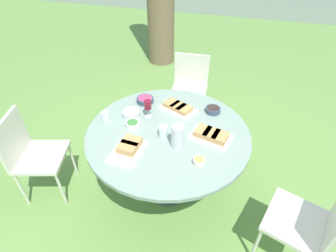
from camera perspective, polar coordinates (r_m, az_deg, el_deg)
The scene contains 18 objects.
ground_plane at distance 2.81m, azimuth 0.00°, elevation -13.12°, with size 40.00×40.00×0.00m, color #668E42.
river_strip at distance 10.04m, azimuth 14.93°, elevation 24.80°, with size 40.00×3.66×0.01m.
dining_table at distance 2.33m, azimuth 0.00°, elevation -2.90°, with size 1.42×1.42×0.76m.
chair_near_left at distance 3.42m, azimuth 4.72°, elevation 8.97°, with size 0.47×0.45×0.89m.
chair_near_right at distance 2.73m, azimuth -27.75°, elevation -4.87°, with size 0.53×0.54×0.89m.
chair_far_back at distance 2.22m, azimuth 28.80°, elevation -17.76°, with size 0.54×0.55×0.89m.
water_pitcher at distance 2.06m, azimuth 2.09°, elevation -2.25°, with size 0.11×0.10×0.20m.
wine_glass at distance 2.37m, azimuth -4.43°, elevation 4.48°, with size 0.07×0.07×0.17m.
platter_bread_main at distance 2.21m, azimuth 9.37°, elevation -2.05°, with size 0.37×0.29×0.07m.
platter_charcuterie at distance 2.09m, azimuth -8.52°, elevation -4.77°, with size 0.24×0.34×0.08m.
platter_sandwich_side at distance 2.51m, azimuth 2.13°, elevation 4.02°, with size 0.39×0.33×0.06m.
bowl_fries at distance 1.99m, azimuth 6.77°, elevation -7.54°, with size 0.09×0.09×0.05m.
bowl_salad at distance 2.33m, azimuth -7.72°, elevation 0.45°, with size 0.12×0.12×0.05m.
bowl_olives at distance 2.52m, azimuth 9.75°, elevation 3.52°, with size 0.14×0.14×0.05m.
bowl_dip_red at distance 2.63m, azimuth -5.01°, elevation 5.73°, with size 0.17×0.17×0.05m.
bowl_dip_cream at distance 2.45m, azimuth -8.03°, elevation 2.76°, with size 0.16×0.16×0.05m.
cup_water_near at distance 2.18m, azimuth -1.05°, elevation -1.24°, with size 0.07×0.07×0.11m.
cup_water_far at distance 2.44m, azimuth -13.41°, elevation 2.10°, with size 0.07×0.07×0.09m.
Camera 1 is at (0.50, -1.67, 2.21)m, focal length 28.00 mm.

